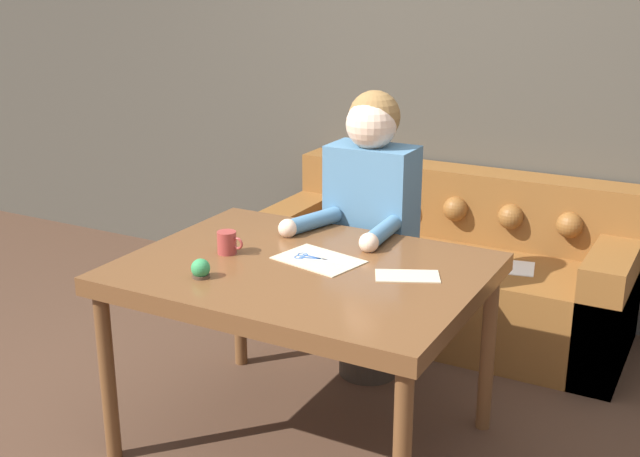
# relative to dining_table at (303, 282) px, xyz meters

# --- Properties ---
(ground_plane) EXTENTS (16.00, 16.00, 0.00)m
(ground_plane) POSITION_rel_dining_table_xyz_m (-0.02, -0.09, -0.70)
(ground_plane) COLOR #4C3323
(wall_back) EXTENTS (8.00, 0.06, 2.60)m
(wall_back) POSITION_rel_dining_table_xyz_m (-0.02, 1.73, 0.60)
(wall_back) COLOR #474238
(wall_back) RESTS_ON ground_plane
(dining_table) EXTENTS (1.33, 1.02, 0.77)m
(dining_table) POSITION_rel_dining_table_xyz_m (0.00, 0.00, 0.00)
(dining_table) COLOR brown
(dining_table) RESTS_ON ground_plane
(couch) EXTENTS (1.88, 0.77, 0.82)m
(couch) POSITION_rel_dining_table_xyz_m (0.11, 1.34, -0.39)
(couch) COLOR brown
(couch) RESTS_ON ground_plane
(person) EXTENTS (0.46, 0.58, 1.34)m
(person) POSITION_rel_dining_table_xyz_m (-0.02, 0.65, -0.00)
(person) COLOR #33281E
(person) RESTS_ON ground_plane
(pattern_paper_main) EXTENTS (0.36, 0.28, 0.00)m
(pattern_paper_main) POSITION_rel_dining_table_xyz_m (0.03, 0.07, 0.07)
(pattern_paper_main) COLOR beige
(pattern_paper_main) RESTS_ON dining_table
(pattern_paper_offcut) EXTENTS (0.26, 0.21, 0.00)m
(pattern_paper_offcut) POSITION_rel_dining_table_xyz_m (0.39, 0.08, 0.07)
(pattern_paper_offcut) COLOR beige
(pattern_paper_offcut) RESTS_ON dining_table
(scissors) EXTENTS (0.25, 0.09, 0.01)m
(scissors) POSITION_rel_dining_table_xyz_m (0.01, 0.08, 0.07)
(scissors) COLOR silver
(scissors) RESTS_ON dining_table
(mug) EXTENTS (0.11, 0.08, 0.09)m
(mug) POSITION_rel_dining_table_xyz_m (-0.33, -0.03, 0.12)
(mug) COLOR #9E3833
(mug) RESTS_ON dining_table
(pin_cushion) EXTENTS (0.07, 0.07, 0.07)m
(pin_cushion) POSITION_rel_dining_table_xyz_m (-0.26, -0.29, 0.10)
(pin_cushion) COLOR #4C3828
(pin_cushion) RESTS_ON dining_table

